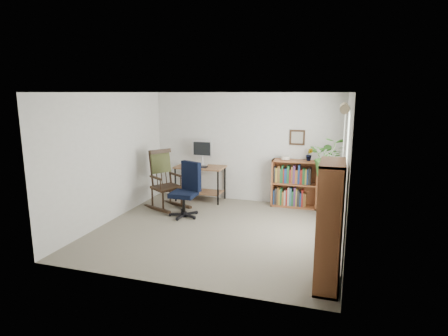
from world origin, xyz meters
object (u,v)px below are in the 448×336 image
(rocking_chair, at_px, (166,179))
(office_chair, at_px, (183,190))
(low_bookshelf, at_px, (295,184))
(desk, at_px, (200,183))
(tall_bookshelf, at_px, (329,226))

(rocking_chair, bearing_deg, office_chair, -91.03)
(office_chair, relative_size, low_bookshelf, 1.08)
(desk, height_order, low_bookshelf, low_bookshelf)
(office_chair, height_order, rocking_chair, rocking_chair)
(rocking_chair, distance_m, low_bookshelf, 2.69)
(desk, xyz_separation_m, office_chair, (0.10, -1.19, 0.16))
(office_chair, relative_size, rocking_chair, 0.87)
(office_chair, bearing_deg, rocking_chair, 167.42)
(rocking_chair, xyz_separation_m, low_bookshelf, (2.53, 0.92, -0.12))
(desk, distance_m, rocking_chair, 0.95)
(desk, xyz_separation_m, rocking_chair, (-0.45, -0.80, 0.24))
(rocking_chair, bearing_deg, desk, 5.00)
(desk, relative_size, low_bookshelf, 1.08)
(rocking_chair, distance_m, tall_bookshelf, 4.06)
(desk, height_order, rocking_chair, rocking_chair)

